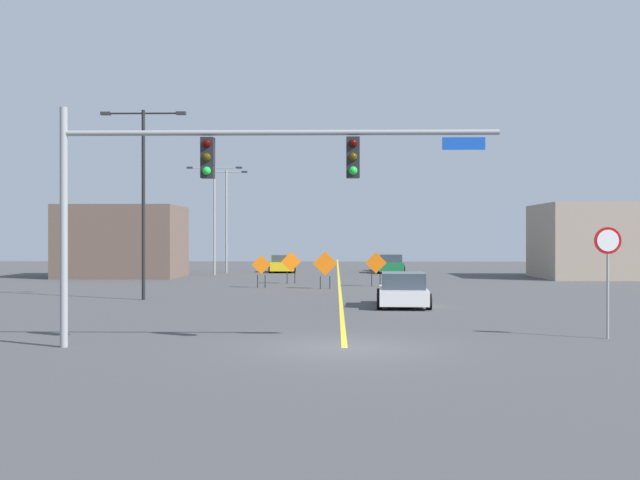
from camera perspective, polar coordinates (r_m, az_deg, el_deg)
The scene contains 17 objects.
ground at distance 19.99m, azimuth 1.83°, elevation -8.01°, with size 140.41×140.41×0.00m, color #444447.
road_centre_stripe at distance 58.85m, azimuth 1.38°, elevation -2.56°, with size 0.16×78.00×0.01m.
traffic_signal_assembly at distance 20.09m, azimuth -7.97°, elevation 4.95°, with size 11.35×0.44×6.23m.
stop_sign at distance 23.03m, azimuth 20.55°, elevation -1.43°, with size 0.76×0.07×3.14m.
street_lamp_near_right at distance 35.97m, azimuth -12.96°, elevation 3.80°, with size 3.89×0.24×8.64m.
street_lamp_far_left at distance 61.69m, azimuth -6.96°, elevation 2.06°, with size 3.34×0.24×8.20m.
street_lamp_mid_right at distance 58.24m, azimuth -7.83°, elevation 2.24°, with size 4.15×0.24×8.22m.
construction_sign_right_shoulder at distance 47.19m, azimuth -2.17°, elevation -1.74°, with size 1.22×0.29×1.97m.
construction_sign_median_near at distance 43.42m, azimuth -4.37°, elevation -2.00°, with size 1.09×0.17×1.85m.
construction_sign_left_shoulder at distance 44.53m, azimuth 4.17°, elevation -1.84°, with size 1.24×0.05×1.99m.
construction_sign_median_far at distance 42.43m, azimuth 0.38°, elevation -1.88°, with size 1.35×0.12×2.08m.
car_yellow_far at distance 62.54m, azimuth -2.80°, elevation -1.80°, with size 2.31×4.02×1.41m.
car_white_mid at distance 31.88m, azimuth 6.17°, elevation -3.74°, with size 2.35×4.33×1.40m.
car_blue_distant at distance 65.69m, azimuth 5.16°, elevation -1.72°, with size 2.03×3.90×1.39m.
car_green_passing at distance 61.49m, azimuth 5.21°, elevation -1.79°, with size 2.16×4.10×1.49m.
roadside_building_west at distance 56.56m, azimuth -14.43°, elevation -0.11°, with size 8.21×6.63×5.09m.
roadside_building_east at distance 57.36m, azimuth 20.75°, elevation -0.07°, with size 9.90×7.69×5.17m.
Camera 1 is at (-0.23, -19.78, 2.86)m, focal length 43.17 mm.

